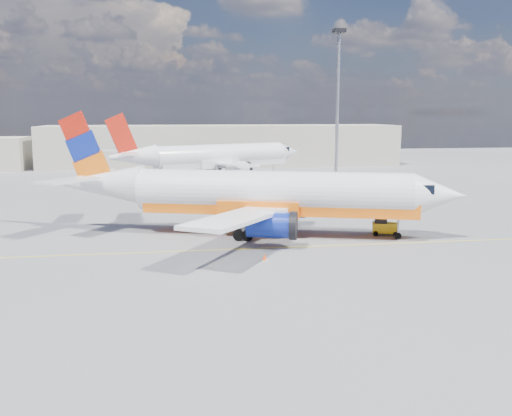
{
  "coord_description": "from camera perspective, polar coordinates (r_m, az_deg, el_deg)",
  "views": [
    {
      "loc": [
        -6.05,
        -39.95,
        10.5
      ],
      "look_at": [
        0.4,
        1.33,
        3.5
      ],
      "focal_mm": 40.0,
      "sensor_mm": 36.0,
      "label": 1
    }
  ],
  "objects": [
    {
      "name": "ground",
      "position": [
        41.75,
        -0.26,
        -5.06
      ],
      "size": [
        240.0,
        240.0,
        0.0
      ],
      "primitive_type": "plane",
      "color": "#5E5E63",
      "rests_on": "ground"
    },
    {
      "name": "taxi_line",
      "position": [
        44.62,
        -0.84,
        -4.09
      ],
      "size": [
        70.0,
        0.15,
        0.01
      ],
      "primitive_type": "cube",
      "color": "yellow",
      "rests_on": "ground"
    },
    {
      "name": "terminal_main",
      "position": [
        115.66,
        -3.41,
        6.28
      ],
      "size": [
        70.0,
        14.0,
        8.0
      ],
      "primitive_type": "cube",
      "color": "beige",
      "rests_on": "ground"
    },
    {
      "name": "main_jet",
      "position": [
        49.01,
        0.38,
        1.39
      ],
      "size": [
        35.39,
        26.9,
        10.73
      ],
      "rotation": [
        0.0,
        0.0,
        -0.31
      ],
      "color": "white",
      "rests_on": "ground"
    },
    {
      "name": "second_jet",
      "position": [
        92.33,
        -4.11,
        5.14
      ],
      "size": [
        33.96,
        25.55,
        10.49
      ],
      "rotation": [
        0.0,
        0.0,
        0.42
      ],
      "color": "white",
      "rests_on": "ground"
    },
    {
      "name": "gse_tug",
      "position": [
        50.74,
        12.74,
        -1.81
      ],
      "size": [
        2.47,
        1.95,
        1.57
      ],
      "rotation": [
        0.0,
        0.0,
        -0.31
      ],
      "color": "black",
      "rests_on": "ground"
    },
    {
      "name": "traffic_cone",
      "position": [
        41.08,
        0.86,
        -4.93
      ],
      "size": [
        0.37,
        0.37,
        0.52
      ],
      "color": "white",
      "rests_on": "ground"
    },
    {
      "name": "floodlight_mast",
      "position": [
        81.2,
        8.18,
        11.22
      ],
      "size": [
        1.59,
        1.59,
        21.77
      ],
      "color": "#9C9BA3",
      "rests_on": "ground"
    }
  ]
}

